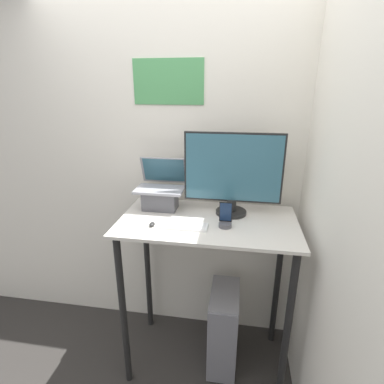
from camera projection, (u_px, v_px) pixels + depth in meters
The scene contains 9 objects.
wall_back at pixel (214, 177), 2.19m from camera, with size 6.00×0.06×2.60m.
wall_side_right at pixel (334, 225), 1.43m from camera, with size 0.05×6.00×2.60m.
desk at pixel (207, 252), 1.95m from camera, with size 1.11×0.62×1.14m.
laptop at pixel (161, 194), 2.03m from camera, with size 0.32×0.26×0.33m.
monitor at pixel (233, 175), 1.89m from camera, with size 0.62×0.20×0.53m.
keyboard at pixel (184, 226), 1.78m from camera, with size 0.28×0.10×0.02m.
mouse at pixel (152, 224), 1.79m from camera, with size 0.03×0.05×0.02m.
cell_phone at pixel (225, 220), 1.77m from camera, with size 0.08×0.08×0.16m.
computer_tower at pixel (223, 328), 2.14m from camera, with size 0.19×0.40×0.60m.
Camera 1 is at (0.18, -1.39, 1.93)m, focal length 28.00 mm.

